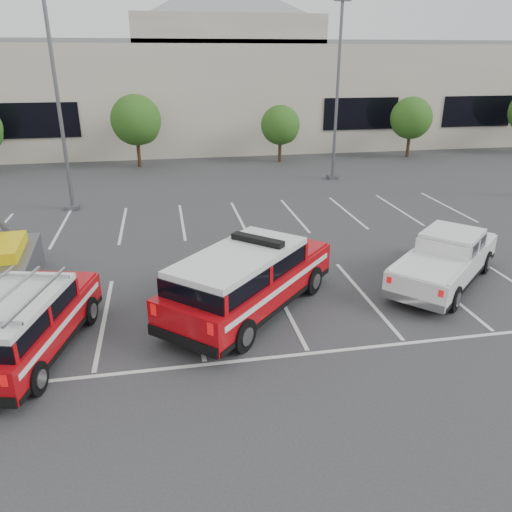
{
  "coord_description": "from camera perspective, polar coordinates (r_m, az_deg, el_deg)",
  "views": [
    {
      "loc": [
        -3.38,
        -13.46,
        7.18
      ],
      "look_at": [
        -0.58,
        1.53,
        1.05
      ],
      "focal_mm": 35.0,
      "sensor_mm": 36.0,
      "label": 1
    }
  ],
  "objects": [
    {
      "name": "stall_markings",
      "position": [
        19.64,
        0.08,
        0.47
      ],
      "size": [
        23.0,
        15.0,
        0.01
      ],
      "primitive_type": "cube",
      "color": "silver",
      "rests_on": "ground"
    },
    {
      "name": "ladder_suv",
      "position": [
        13.99,
        -24.86,
        -7.48
      ],
      "size": [
        3.16,
        5.4,
        2.0
      ],
      "rotation": [
        0.0,
        0.0,
        -0.24
      ],
      "color": "#A3070D",
      "rests_on": "ground"
    },
    {
      "name": "convention_building",
      "position": [
        45.53,
        -6.41,
        18.68
      ],
      "size": [
        60.0,
        16.99,
        13.2
      ],
      "color": "beige",
      "rests_on": "ground"
    },
    {
      "name": "tree_mid_right",
      "position": [
        36.8,
        2.92,
        14.58
      ],
      "size": [
        2.77,
        2.77,
        3.99
      ],
      "color": "#3F2B19",
      "rests_on": "ground"
    },
    {
      "name": "ground",
      "position": [
        15.63,
        3.15,
        -5.49
      ],
      "size": [
        120.0,
        120.0,
        0.0
      ],
      "primitive_type": "plane",
      "color": "#323235",
      "rests_on": "ground"
    },
    {
      "name": "light_pole_mid",
      "position": [
        31.3,
        9.27,
        17.99
      ],
      "size": [
        0.9,
        0.6,
        10.24
      ],
      "color": "#59595E",
      "rests_on": "ground"
    },
    {
      "name": "tree_mid_left",
      "position": [
        35.78,
        -13.39,
        14.7
      ],
      "size": [
        3.37,
        3.37,
        4.85
      ],
      "color": "#3F2B19",
      "rests_on": "ground"
    },
    {
      "name": "tree_right",
      "position": [
        40.27,
        17.39,
        14.67
      ],
      "size": [
        3.07,
        3.07,
        4.42
      ],
      "color": "#3F2B19",
      "rests_on": "ground"
    },
    {
      "name": "light_pole_left",
      "position": [
        25.96,
        -21.67,
        16.04
      ],
      "size": [
        0.9,
        0.6,
        10.24
      ],
      "color": "#59595E",
      "rests_on": "ground"
    },
    {
      "name": "white_pickup",
      "position": [
        17.92,
        20.76,
        -0.85
      ],
      "size": [
        5.45,
        5.21,
        1.72
      ],
      "rotation": [
        0.0,
        0.0,
        -0.83
      ],
      "color": "silver",
      "rests_on": "ground"
    },
    {
      "name": "fire_chief_suv",
      "position": [
        14.8,
        -0.92,
        -3.2
      ],
      "size": [
        5.96,
        6.16,
        2.21
      ],
      "rotation": [
        0.0,
        0.0,
        -0.75
      ],
      "color": "#A3070D",
      "rests_on": "ground"
    }
  ]
}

